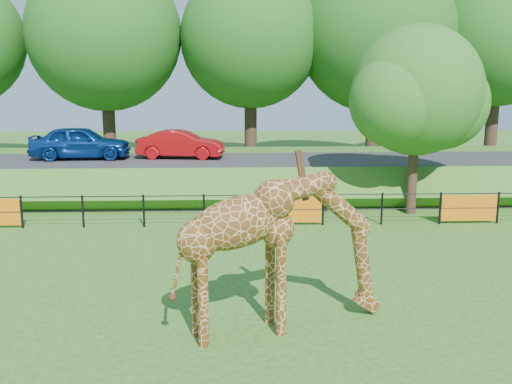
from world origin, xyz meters
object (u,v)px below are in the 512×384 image
giraffe (282,252)px  tree_east (419,96)px  car_red (181,144)px  car_blue (81,142)px  visitor (323,192)px

giraffe → tree_east: size_ratio=0.65×
giraffe → car_red: (-3.25, 14.73, 0.48)m
giraffe → car_blue: size_ratio=1.02×
car_red → tree_east: bearing=-112.5°
car_red → visitor: bearing=-122.1°
visitor → tree_east: bearing=176.6°
visitor → tree_east: tree_east is taller
tree_east → car_red: bearing=150.6°
giraffe → visitor: giraffe is taller
car_blue → tree_east: bearing=-113.2°
car_blue → tree_east: tree_east is taller
car_red → visitor: 7.38m
giraffe → visitor: 10.48m
visitor → tree_east: (3.28, -0.46, 3.56)m
car_red → visitor: car_red is taller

